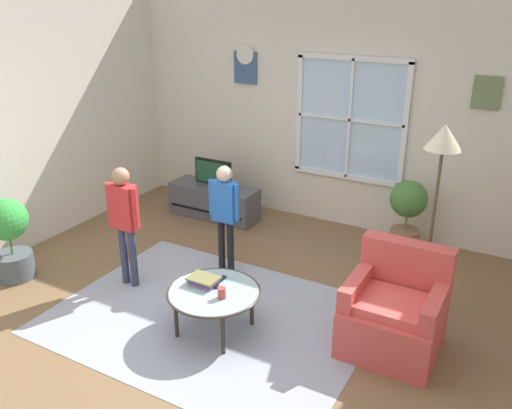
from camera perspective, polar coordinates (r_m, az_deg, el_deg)
name	(u,v)px	position (r m, az deg, el deg)	size (l,w,h in m)	color
ground_plane	(205,331)	(4.93, -5.43, -13.23)	(6.02, 6.18, 0.02)	brown
back_wall	(334,106)	(6.68, 8.26, 10.27)	(5.42, 0.17, 2.97)	beige
area_rug	(210,317)	(5.08, -4.85, -11.83)	(2.81, 2.12, 0.01)	#999EAD
tv_stand	(214,201)	(7.07, -4.45, 0.34)	(1.19, 0.42, 0.43)	#4C4C51
television	(213,172)	(6.93, -4.56, 3.42)	(0.52, 0.08, 0.35)	#4C4C4C
armchair	(394,313)	(4.68, 14.45, -11.05)	(0.76, 0.74, 0.87)	#D14C47
coffee_table	(214,293)	(4.71, -4.47, -9.35)	(0.82, 0.82, 0.41)	#99B2B7
book_stack	(204,280)	(4.78, -5.56, -8.02)	(0.26, 0.19, 0.07)	#9B67C4
cup	(222,293)	(4.57, -3.65, -9.32)	(0.07, 0.07, 0.10)	#BF3F3F
remote_near_books	(217,284)	(4.78, -4.19, -8.36)	(0.04, 0.14, 0.02)	black
remote_near_cup	(220,280)	(4.83, -3.81, -7.96)	(0.04, 0.14, 0.02)	black
person_red_shirt	(124,214)	(5.38, -13.80, -0.93)	(0.38, 0.17, 1.25)	#333851
person_blue_shirt	(225,207)	(5.49, -3.30, -0.31)	(0.36, 0.16, 1.18)	black
potted_plant_by_window	(407,211)	(6.28, 15.74, -0.64)	(0.42, 0.42, 0.84)	#9E6B4C
potted_plant_corner	(9,235)	(6.03, -24.68, -3.00)	(0.43, 0.43, 0.88)	#4C565B
floor_lamp	(442,157)	(4.91, 19.06, 4.81)	(0.32, 0.32, 1.76)	black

